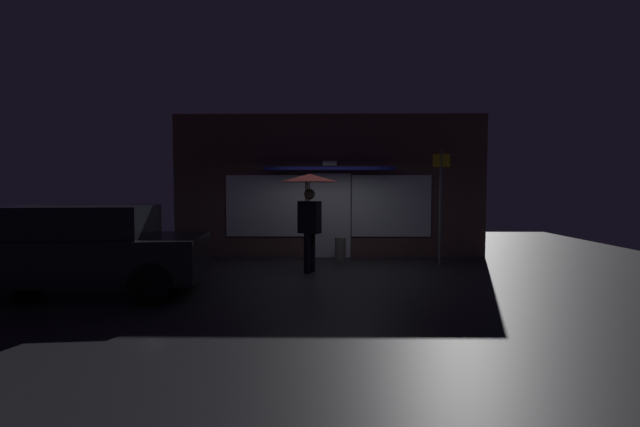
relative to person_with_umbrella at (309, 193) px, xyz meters
name	(u,v)px	position (x,y,z in m)	size (l,w,h in m)	color
ground_plane	(331,273)	(0.45, -0.10, -1.71)	(18.00, 18.00, 0.00)	#26262B
building_facade	(329,187)	(0.45, 2.23, 0.15)	(8.16, 1.00, 3.74)	brown
person_with_umbrella	(309,193)	(0.00, 0.00, 0.00)	(1.29, 1.29, 2.11)	black
parked_car	(82,249)	(-3.81, -1.96, -0.94)	(4.17, 2.29, 1.51)	black
street_sign_post	(441,201)	(3.03, 0.93, -0.19)	(0.40, 0.07, 2.70)	#595B60
sidewalk_bollard	(340,249)	(0.71, 1.51, -1.41)	(0.27, 0.27, 0.59)	slate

